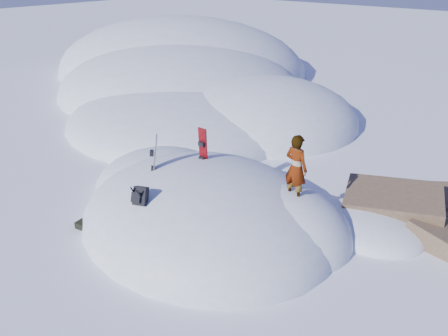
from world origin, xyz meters
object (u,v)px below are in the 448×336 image
Objects in this scene: snowboard_red at (203,153)px; person at (296,168)px; backpack at (140,196)px; snowboard_dark at (154,162)px.

person reaches higher than snowboard_red.
backpack is at bearing -86.31° from snowboard_red.
snowboard_red is at bearing 102.88° from snowboard_dark.
snowboard_red reaches higher than snowboard_dark.
snowboard_red is at bearing 12.06° from person.
snowboard_red is 2.73m from person.
backpack is at bearing -12.35° from snowboard_dark.
snowboard_dark is 1.51m from backpack.
snowboard_dark is (-0.64, -1.17, -0.06)m from snowboard_red.
snowboard_dark is at bearing 100.38° from backpack.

